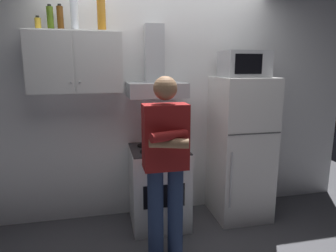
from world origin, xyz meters
The scene contains 14 objects.
ground_plane centered at (0.00, 0.00, 0.00)m, with size 7.00×7.00×0.00m, color #4C4C51.
back_wall_tiled centered at (0.00, 0.60, 1.35)m, with size 4.80×0.10×2.70m, color white.
upper_cabinet centered at (-0.85, 0.37, 1.75)m, with size 0.90×0.37×0.60m.
stove_oven centered at (-0.05, 0.25, 0.43)m, with size 0.60×0.62×0.87m.
range_hood centered at (-0.05, 0.38, 1.60)m, with size 0.60×0.44×0.75m.
refrigerator centered at (0.90, 0.25, 0.80)m, with size 0.60×0.62×1.60m.
microwave centered at (0.90, 0.27, 1.74)m, with size 0.48×0.37×0.28m.
person_standing centered at (-0.10, -0.36, 0.90)m, with size 0.38×0.33×1.64m.
cooking_pot centered at (0.08, 0.13, 0.93)m, with size 0.28×0.18×0.12m.
bottle_spice_jar centered at (-1.17, 0.35, 2.11)m, with size 0.06×0.06×0.13m.
bottle_olive_oil centered at (-1.06, 0.36, 2.16)m, with size 0.06×0.06×0.23m.
bottle_liquor_amber centered at (-0.58, 0.37, 2.20)m, with size 0.08×0.08×0.32m.
bottle_vodka_clear centered at (-0.84, 0.36, 2.20)m, with size 0.07×0.07×0.32m.
bottle_beer_brown centered at (-0.97, 0.38, 2.16)m, with size 0.06×0.06×0.24m.
Camera 1 is at (-0.60, -2.73, 1.72)m, focal length 31.59 mm.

